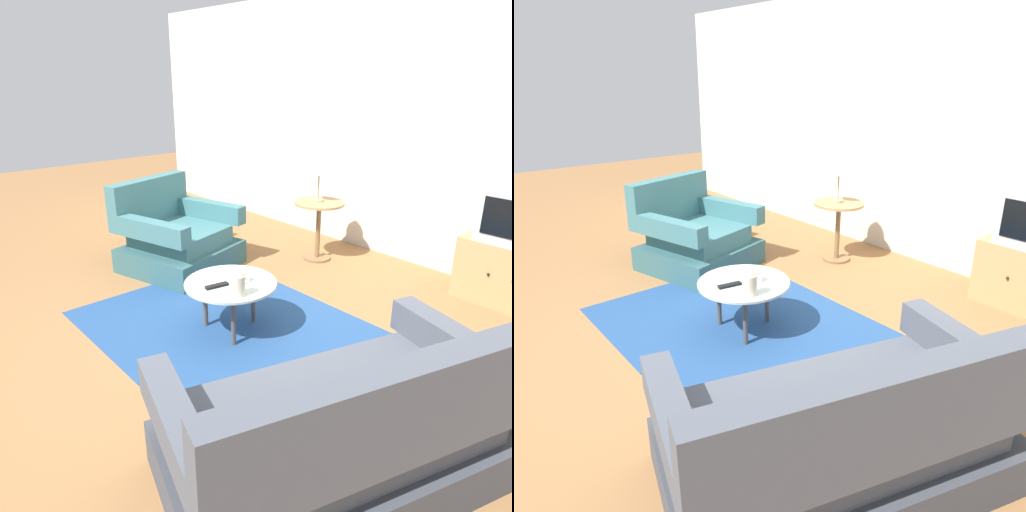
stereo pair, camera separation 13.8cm
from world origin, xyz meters
The scene contains 12 objects.
ground_plane centered at (0.00, 0.00, 0.00)m, with size 16.00×16.00×0.00m, color olive.
back_wall centered at (0.00, 2.38, 1.35)m, with size 9.00×0.12×2.70m, color beige.
area_rug centered at (-0.15, 0.02, 0.00)m, with size 2.30×1.78×0.00m, color navy.
armchair centered at (-1.55, 0.42, 0.29)m, with size 1.16×1.20×0.87m.
couch centered at (1.34, -0.49, 0.28)m, with size 1.37×1.85×0.86m.
coffee_table centered at (-0.15, 0.02, 0.36)m, with size 0.69×0.69×0.40m.
side_table centered at (-0.73, 1.65, 0.45)m, with size 0.51×0.51×0.63m.
tv_stand centered at (1.06, 2.08, 0.27)m, with size 0.83×0.43×0.55m.
table_lamp centered at (-0.76, 1.66, 0.99)m, with size 0.24×0.24×0.46m.
vase centered at (0.07, -0.07, 0.51)m, with size 0.09×0.09×0.22m.
mug centered at (-0.09, 0.09, 0.45)m, with size 0.13×0.09×0.09m.
tv_remote_dark centered at (-0.14, -0.11, 0.41)m, with size 0.08×0.18×0.02m.
Camera 1 is at (2.42, -1.98, 1.86)m, focal length 33.44 mm.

